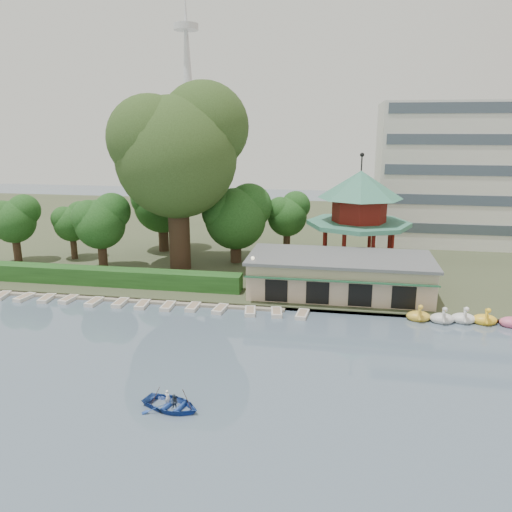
% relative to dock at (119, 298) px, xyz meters
% --- Properties ---
extents(ground_plane, '(220.00, 220.00, 0.00)m').
position_rel_dock_xyz_m(ground_plane, '(12.00, -17.20, -0.12)').
color(ground_plane, slate).
rests_on(ground_plane, ground).
extents(shore, '(220.00, 70.00, 0.40)m').
position_rel_dock_xyz_m(shore, '(12.00, 34.80, 0.08)').
color(shore, '#424930').
rests_on(shore, ground).
extents(embankment, '(220.00, 0.60, 0.30)m').
position_rel_dock_xyz_m(embankment, '(12.00, 0.10, 0.03)').
color(embankment, gray).
rests_on(embankment, ground).
extents(dock, '(34.00, 1.60, 0.24)m').
position_rel_dock_xyz_m(dock, '(0.00, 0.00, 0.00)').
color(dock, gray).
rests_on(dock, ground).
extents(boathouse, '(18.60, 9.39, 3.90)m').
position_rel_dock_xyz_m(boathouse, '(22.00, 4.77, 2.25)').
color(boathouse, '#C2A98F').
rests_on(boathouse, shore).
extents(pavilion, '(12.40, 12.40, 13.50)m').
position_rel_dock_xyz_m(pavilion, '(24.00, 14.80, 7.36)').
color(pavilion, '#C2A98F').
rests_on(pavilion, shore).
extents(office_building, '(38.00, 18.00, 20.00)m').
position_rel_dock_xyz_m(office_building, '(44.67, 31.80, 9.61)').
color(office_building, silver).
rests_on(office_building, shore).
extents(broadcast_tower, '(8.00, 8.00, 96.00)m').
position_rel_dock_xyz_m(broadcast_tower, '(-30.00, 122.80, 33.86)').
color(broadcast_tower, silver).
rests_on(broadcast_tower, ground).
extents(hedge, '(30.00, 2.00, 1.80)m').
position_rel_dock_xyz_m(hedge, '(-3.00, 3.30, 1.18)').
color(hedge, '#22511D').
rests_on(hedge, shore).
extents(lamp_post, '(0.36, 0.36, 4.28)m').
position_rel_dock_xyz_m(lamp_post, '(13.50, 1.80, 3.22)').
color(lamp_post, black).
rests_on(lamp_post, shore).
extents(big_tree, '(15.34, 14.29, 21.85)m').
position_rel_dock_xyz_m(big_tree, '(3.19, 11.03, 14.59)').
color(big_tree, '#3A281C').
rests_on(big_tree, shore).
extents(small_trees, '(38.71, 16.87, 10.86)m').
position_rel_dock_xyz_m(small_trees, '(0.25, 14.99, 6.44)').
color(small_trees, '#3A281C').
rests_on(small_trees, shore).
extents(swan_boats, '(14.71, 2.15, 1.92)m').
position_rel_dock_xyz_m(swan_boats, '(35.34, -0.65, 0.28)').
color(swan_boats, gold).
rests_on(swan_boats, ground).
extents(moored_rowboats, '(35.19, 2.71, 0.36)m').
position_rel_dock_xyz_m(moored_rowboats, '(1.90, -1.40, 0.06)').
color(moored_rowboats, silver).
rests_on(moored_rowboats, ground).
extents(rowboat_with_passengers, '(6.10, 5.04, 2.01)m').
position_rel_dock_xyz_m(rowboat_with_passengers, '(11.95, -18.47, 0.43)').
color(rowboat_with_passengers, '#21449D').
rests_on(rowboat_with_passengers, ground).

